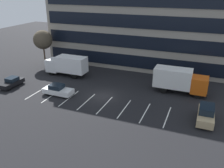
{
  "coord_description": "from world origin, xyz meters",
  "views": [
    {
      "loc": [
        13.12,
        -28.96,
        15.0
      ],
      "look_at": [
        0.77,
        1.54,
        1.4
      ],
      "focal_mm": 38.36,
      "sensor_mm": 36.0,
      "label": 1
    }
  ],
  "objects_px": {
    "box_truck_white": "(67,65)",
    "sedan_black": "(12,82)",
    "box_truck_orange": "(179,80)",
    "sedan_white": "(58,90)",
    "suv_tan": "(206,114)",
    "bare_tree": "(43,40)"
  },
  "relations": [
    {
      "from": "sedan_white",
      "to": "box_truck_orange",
      "type": "bearing_deg",
      "value": 24.61
    },
    {
      "from": "bare_tree",
      "to": "sedan_white",
      "type": "bearing_deg",
      "value": -46.81
    },
    {
      "from": "sedan_black",
      "to": "sedan_white",
      "type": "xyz_separation_m",
      "value": [
        8.62,
        0.07,
        0.06
      ]
    },
    {
      "from": "box_truck_orange",
      "to": "suv_tan",
      "type": "distance_m",
      "value": 8.47
    },
    {
      "from": "box_truck_white",
      "to": "sedan_white",
      "type": "bearing_deg",
      "value": -67.96
    },
    {
      "from": "box_truck_orange",
      "to": "sedan_white",
      "type": "bearing_deg",
      "value": -155.39
    },
    {
      "from": "box_truck_orange",
      "to": "bare_tree",
      "type": "height_order",
      "value": "bare_tree"
    },
    {
      "from": "sedan_white",
      "to": "bare_tree",
      "type": "xyz_separation_m",
      "value": [
        -10.66,
        11.35,
        4.34
      ]
    },
    {
      "from": "box_truck_white",
      "to": "box_truck_orange",
      "type": "relative_size",
      "value": 0.96
    },
    {
      "from": "box_truck_white",
      "to": "sedan_white",
      "type": "distance_m",
      "value": 8.38
    },
    {
      "from": "suv_tan",
      "to": "bare_tree",
      "type": "height_order",
      "value": "bare_tree"
    },
    {
      "from": "box_truck_white",
      "to": "sedan_white",
      "type": "relative_size",
      "value": 1.71
    },
    {
      "from": "bare_tree",
      "to": "box_truck_white",
      "type": "bearing_deg",
      "value": -25.92
    },
    {
      "from": "suv_tan",
      "to": "box_truck_white",
      "type": "bearing_deg",
      "value": 162.35
    },
    {
      "from": "box_truck_orange",
      "to": "sedan_white",
      "type": "xyz_separation_m",
      "value": [
        -16.37,
        -7.5,
        -1.31
      ]
    },
    {
      "from": "box_truck_white",
      "to": "suv_tan",
      "type": "relative_size",
      "value": 1.72
    },
    {
      "from": "box_truck_white",
      "to": "sedan_white",
      "type": "height_order",
      "value": "box_truck_white"
    },
    {
      "from": "sedan_black",
      "to": "bare_tree",
      "type": "relative_size",
      "value": 0.59
    },
    {
      "from": "box_truck_white",
      "to": "box_truck_orange",
      "type": "xyz_separation_m",
      "value": [
        19.48,
        -0.19,
        0.07
      ]
    },
    {
      "from": "box_truck_orange",
      "to": "sedan_black",
      "type": "relative_size",
      "value": 1.92
    },
    {
      "from": "box_truck_orange",
      "to": "suv_tan",
      "type": "relative_size",
      "value": 1.79
    },
    {
      "from": "box_truck_white",
      "to": "sedan_black",
      "type": "height_order",
      "value": "box_truck_white"
    }
  ]
}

